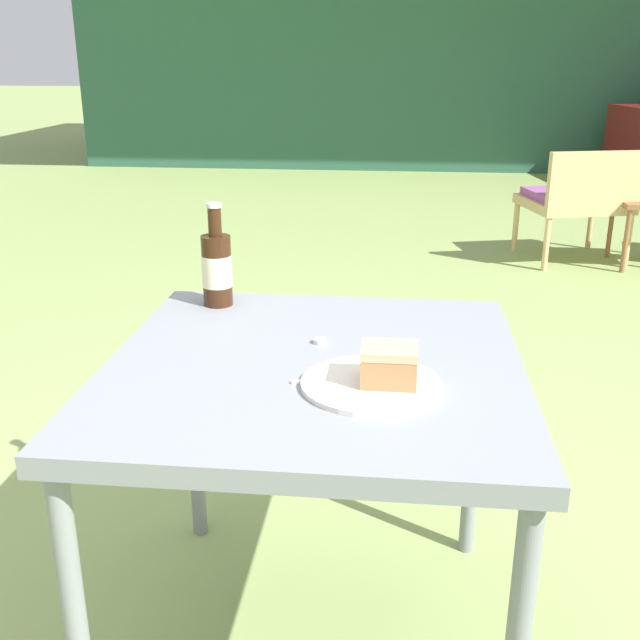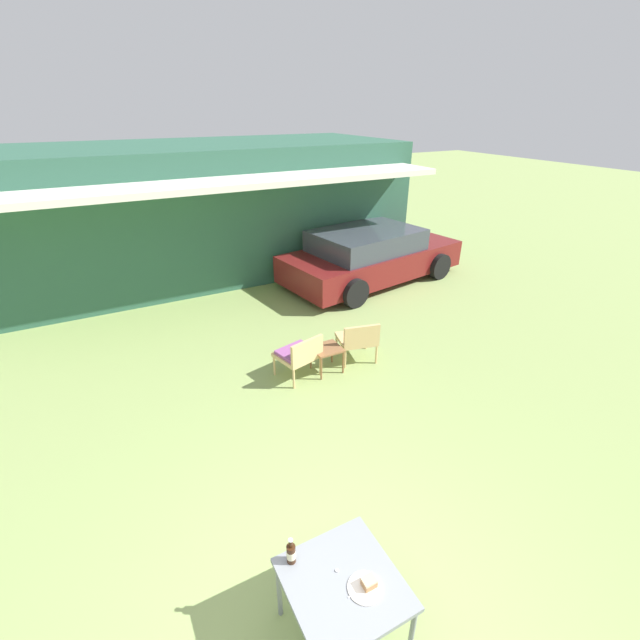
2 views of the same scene
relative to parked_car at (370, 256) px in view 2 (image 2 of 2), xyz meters
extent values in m
plane|color=#8CA35B|center=(-4.53, -6.43, -0.61)|extent=(60.00, 60.00, 0.00)
cube|color=#2D5B47|center=(-3.20, 2.91, 0.89)|extent=(9.77, 4.06, 3.00)
cube|color=silver|center=(-3.20, 0.28, 1.85)|extent=(9.28, 1.20, 0.12)
cube|color=maroon|center=(0.06, 0.01, -0.14)|extent=(4.62, 2.53, 0.61)
cube|color=#383D47|center=(-0.16, -0.03, 0.40)|extent=(2.65, 2.06, 0.47)
cylinder|color=black|center=(1.24, 1.17, -0.30)|extent=(0.65, 0.30, 0.62)
cylinder|color=black|center=(1.55, -0.70, -0.30)|extent=(0.65, 0.30, 0.62)
cylinder|color=black|center=(-1.44, 0.72, -0.30)|extent=(0.65, 0.30, 0.62)
cylinder|color=black|center=(-1.13, -1.15, -0.30)|extent=(0.65, 0.30, 0.62)
cylinder|color=tan|center=(-3.07, -2.59, -0.45)|extent=(0.04, 0.04, 0.33)
cylinder|color=tan|center=(-3.59, -2.72, -0.45)|extent=(0.04, 0.04, 0.33)
cylinder|color=tan|center=(-2.95, -3.06, -0.45)|extent=(0.04, 0.04, 0.33)
cylinder|color=tan|center=(-3.47, -3.20, -0.45)|extent=(0.04, 0.04, 0.33)
cube|color=tan|center=(-3.27, -2.89, -0.25)|extent=(0.71, 0.67, 0.06)
cube|color=tan|center=(-3.21, -3.13, -0.06)|extent=(0.59, 0.19, 0.33)
cube|color=#995193|center=(-3.27, -2.89, -0.20)|extent=(0.63, 0.58, 0.05)
cylinder|color=tan|center=(-1.87, -2.72, -0.45)|extent=(0.04, 0.04, 0.33)
cylinder|color=tan|center=(-2.40, -2.60, -0.45)|extent=(0.04, 0.04, 0.33)
cylinder|color=tan|center=(-1.98, -3.19, -0.45)|extent=(0.04, 0.04, 0.33)
cylinder|color=tan|center=(-2.51, -3.07, -0.45)|extent=(0.04, 0.04, 0.33)
cube|color=tan|center=(-2.19, -2.89, -0.25)|extent=(0.70, 0.66, 0.06)
cube|color=tan|center=(-2.25, -3.13, -0.06)|extent=(0.59, 0.18, 0.33)
cube|color=brown|center=(-2.80, -3.00, -0.21)|extent=(0.44, 0.41, 0.03)
cylinder|color=brown|center=(-3.00, -3.18, -0.42)|extent=(0.03, 0.03, 0.39)
cylinder|color=brown|center=(-2.61, -3.18, -0.42)|extent=(0.03, 0.03, 0.39)
cylinder|color=brown|center=(-3.00, -2.82, -0.42)|extent=(0.03, 0.03, 0.39)
cylinder|color=brown|center=(-2.61, -2.82, -0.42)|extent=(0.03, 0.03, 0.39)
cube|color=gray|center=(-4.53, -6.43, 0.06)|extent=(0.82, 0.84, 0.04)
cylinder|color=gray|center=(-4.16, -6.81, -0.29)|extent=(0.04, 0.04, 0.66)
cylinder|color=gray|center=(-4.90, -6.05, -0.29)|extent=(0.04, 0.04, 0.66)
cylinder|color=gray|center=(-4.16, -6.05, -0.29)|extent=(0.04, 0.04, 0.66)
cylinder|color=silver|center=(-4.42, -6.54, 0.09)|extent=(0.26, 0.26, 0.01)
cube|color=#AD7A4C|center=(-4.38, -6.54, 0.12)|extent=(0.10, 0.08, 0.05)
cube|color=tan|center=(-4.38, -6.54, 0.15)|extent=(0.10, 0.08, 0.02)
cylinder|color=#381E0F|center=(-4.80, -6.11, 0.17)|extent=(0.07, 0.07, 0.17)
cylinder|color=#381E0F|center=(-4.80, -6.11, 0.28)|extent=(0.03, 0.03, 0.07)
cylinder|color=silver|center=(-4.80, -6.11, 0.32)|extent=(0.04, 0.04, 0.01)
cylinder|color=beige|center=(-4.80, -6.11, 0.17)|extent=(0.07, 0.07, 0.08)
cube|color=silver|center=(-4.47, -6.54, 0.08)|extent=(0.18, 0.02, 0.01)
cylinder|color=silver|center=(-4.53, -6.34, 0.09)|extent=(0.03, 0.03, 0.01)
camera|label=1|loc=(-4.38, -7.79, 0.65)|focal=42.00mm
camera|label=2|loc=(-5.58, -8.06, 3.21)|focal=24.00mm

